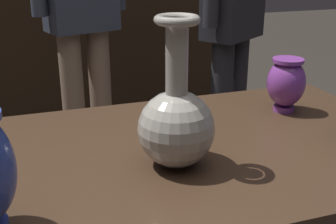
# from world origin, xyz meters

# --- Properties ---
(back_display_shelf) EXTENTS (2.60, 0.40, 0.99)m
(back_display_shelf) POSITION_xyz_m (0.00, 2.20, 0.49)
(back_display_shelf) COLOR black
(back_display_shelf) RESTS_ON ground_plane
(vase_centerpiece) EXTENTS (0.15, 0.15, 0.30)m
(vase_centerpiece) POSITION_xyz_m (0.01, -0.07, 0.89)
(vase_centerpiece) COLOR gray
(vase_centerpiece) RESTS_ON display_plinth
(vase_left_accent) EXTENTS (0.10, 0.10, 0.14)m
(vase_left_accent) POSITION_xyz_m (0.39, 0.13, 0.88)
(vase_left_accent) COLOR #7A388E
(vase_left_accent) RESTS_ON display_plinth
(visitor_near_right) EXTENTS (0.40, 0.33, 1.61)m
(visitor_near_right) POSITION_xyz_m (0.73, 1.12, 0.95)
(visitor_near_right) COLOR #232328
(visitor_near_right) RESTS_ON ground_plane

